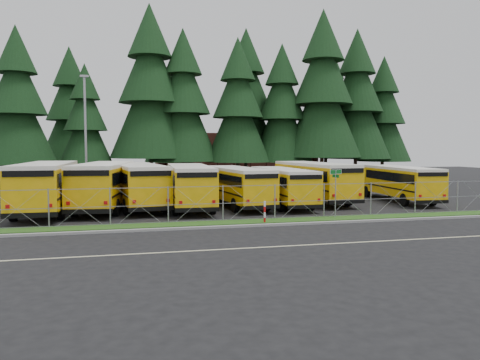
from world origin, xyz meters
name	(u,v)px	position (x,y,z in m)	size (l,w,h in m)	color
ground	(286,216)	(0.00, 0.00, 0.00)	(120.00, 120.00, 0.00)	black
curb	(305,223)	(0.00, -3.10, 0.06)	(50.00, 0.25, 0.12)	gray
grass_verge	(296,220)	(0.00, -1.70, 0.03)	(50.00, 1.40, 0.06)	#1C4915
road_lane_line	(347,243)	(0.00, -8.00, 0.01)	(50.00, 0.12, 0.01)	beige
chainlink_fence	(292,201)	(0.00, -1.00, 1.00)	(44.00, 0.10, 2.00)	#92949A
brick_building	(234,155)	(6.00, 40.00, 3.00)	(22.00, 10.00, 6.00)	maroon
bus_0	(47,188)	(-13.98, 5.10, 1.56)	(2.81, 11.90, 3.12)	#D6A306
bus_1	(105,186)	(-10.53, 5.85, 1.53)	(2.75, 11.67, 3.06)	#D6A306
bus_2	(137,186)	(-8.46, 6.10, 1.48)	(2.66, 11.28, 2.96)	#D6A306
bus_3	(189,187)	(-5.06, 5.10, 1.44)	(2.59, 10.98, 2.88)	#D6A306
bus_4	(236,187)	(-1.82, 5.23, 1.35)	(2.43, 10.28, 2.70)	#D6A306
bus_5	(281,187)	(1.34, 4.87, 1.31)	(2.35, 9.96, 2.61)	#D6A306
bus_6	(312,182)	(4.40, 6.66, 1.47)	(2.65, 11.23, 2.94)	#D6A306
bus_east	(398,184)	(10.80, 5.26, 1.32)	(2.37, 10.06, 2.64)	#D6A306
street_sign	(336,183)	(2.52, -1.40, 2.03)	(0.82, 0.54, 2.81)	#92949A
striped_bollard	(265,212)	(-1.95, -2.16, 0.60)	(0.11, 0.11, 1.20)	#B20C0C
light_standard	(86,131)	(-12.47, 15.61, 5.50)	(0.70, 0.35, 10.14)	#92949A
conifer_1	(18,107)	(-19.67, 25.04, 8.14)	(7.36, 7.36, 16.28)	black
conifer_2	(86,125)	(-13.32, 26.50, 6.50)	(5.87, 5.87, 12.99)	black
conifer_3	(150,94)	(-6.49, 26.56, 9.87)	(8.93, 8.93, 19.75)	black
conifer_4	(183,106)	(-2.89, 26.33, 8.62)	(7.80, 7.80, 17.24)	black
conifer_5	(238,111)	(3.17, 25.63, 8.21)	(7.43, 7.43, 16.43)	black
conifer_6	(282,113)	(8.64, 26.38, 8.08)	(7.31, 7.31, 16.16)	black
conifer_7	(323,96)	(13.08, 24.82, 9.99)	(9.03, 9.03, 19.97)	black
conifer_8	(356,105)	(18.25, 26.47, 9.22)	(8.34, 8.34, 18.44)	black
conifer_9	(383,118)	(22.78, 27.91, 7.82)	(7.07, 7.07, 15.64)	black
conifer_10	(70,114)	(-15.64, 33.97, 8.10)	(7.32, 7.32, 16.19)	black
conifer_11	(170,123)	(-3.59, 35.96, 7.31)	(6.61, 6.61, 14.62)	black
conifer_12	(246,105)	(5.26, 30.07, 9.31)	(8.42, 8.42, 18.62)	black
conifer_13	(326,108)	(16.74, 31.94, 9.27)	(8.38, 8.38, 18.53)	black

